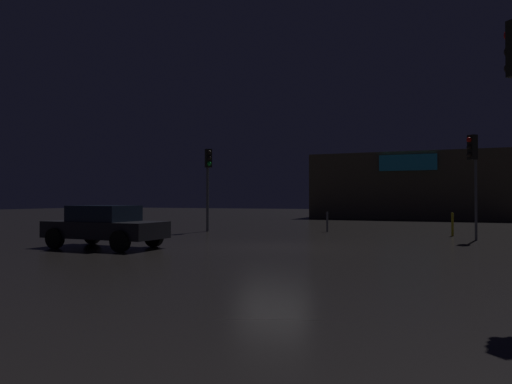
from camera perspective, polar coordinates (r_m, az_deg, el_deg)
ground_plane at (r=16.36m, az=2.04°, el=-6.67°), size 120.00×120.00×0.00m
store_building at (r=43.52m, az=18.24°, el=0.66°), size 16.50×7.46×5.54m
traffic_signal_opposite at (r=20.96m, az=24.72°, el=3.67°), size 0.43×0.41×4.25m
traffic_signal_cross_left at (r=24.21m, az=-5.80°, el=2.37°), size 0.42×0.42×4.21m
car_near at (r=16.93m, az=-17.79°, el=-3.88°), size 4.21×2.06×1.44m
bollard_kerb_a at (r=24.18m, az=8.60°, el=-3.59°), size 0.10×0.10×1.00m
bollard_kerb_b at (r=22.95m, az=22.64°, el=-3.62°), size 0.11×0.11×1.05m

